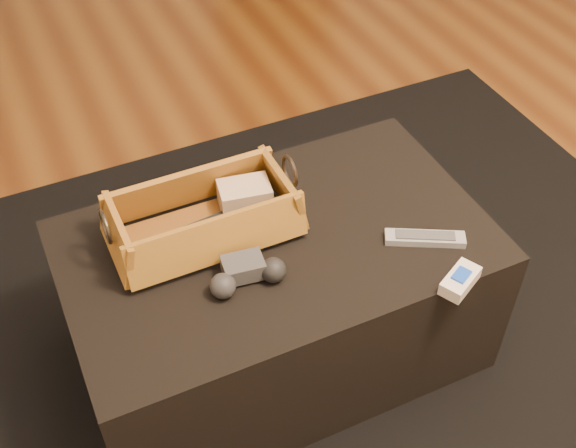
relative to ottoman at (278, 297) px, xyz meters
name	(u,v)px	position (x,y,z in m)	size (l,w,h in m)	color
floor	(253,380)	(-0.10, -0.06, -0.23)	(5.00, 5.50, 0.01)	brown
area_rug	(286,362)	(0.00, -0.05, -0.22)	(2.60, 2.00, 0.01)	black
ottoman	(278,297)	(0.00, 0.00, 0.00)	(1.00, 0.60, 0.42)	black
tv_remote	(198,233)	(-0.17, 0.07, 0.24)	(0.23, 0.05, 0.02)	black
cloth_bundle	(245,196)	(-0.03, 0.12, 0.26)	(0.12, 0.08, 0.07)	#C7AB8A
wicker_basket	(204,218)	(-0.14, 0.09, 0.26)	(0.45, 0.23, 0.16)	#916220
game_controller	(246,274)	(-0.11, -0.09, 0.24)	(0.18, 0.10, 0.06)	#333336
silver_remote	(425,238)	(0.31, -0.15, 0.22)	(0.18, 0.12, 0.02)	#999CA0
cream_gadget	(460,280)	(0.30, -0.30, 0.23)	(0.11, 0.09, 0.04)	beige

